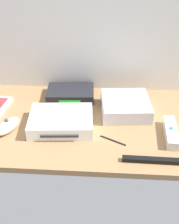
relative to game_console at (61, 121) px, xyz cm
name	(u,v)px	position (x,y,z in cm)	size (l,w,h in cm)	color
ground_plane	(90,124)	(9.33, 3.32, -3.20)	(100.00, 48.00, 2.00)	#936D47
back_wall	(94,9)	(9.33, 27.92, 29.80)	(110.00, 1.20, 64.00)	white
game_console	(61,121)	(0.00, 0.00, 0.00)	(22.13, 17.68, 4.40)	white
mini_computer	(125,106)	(21.83, 10.25, 0.44)	(18.38, 18.38, 5.30)	silver
network_router	(71,93)	(0.84, 19.44, -0.50)	(18.69, 13.16, 3.40)	black
remote_wand	(171,132)	(36.00, -3.03, -0.69)	(4.38, 14.97, 3.40)	white
remote_nunchuk	(8,126)	(-17.16, -3.75, -0.16)	(8.41, 10.91, 5.10)	white
sensor_bar	(164,161)	(32.10, -15.69, -1.50)	(24.00, 1.80, 1.40)	black
stylus_pen	(113,140)	(17.47, -6.65, -1.85)	(0.70, 0.70, 9.00)	black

